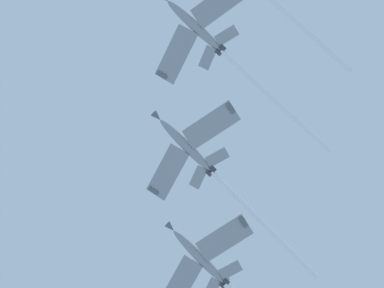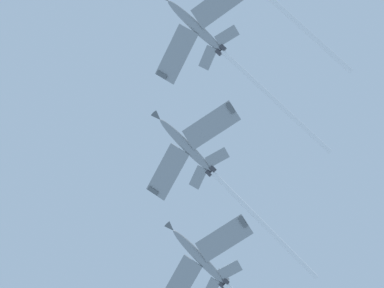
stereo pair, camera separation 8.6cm
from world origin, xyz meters
The scene contains 3 objects.
jet_second centered at (-18.82, -8.20, 98.48)m, with size 19.37×32.77×14.21m.
jet_third centered at (-36.63, -2.64, 93.94)m, with size 19.31×32.51×14.45m.
jet_fourth centered at (-52.81, 8.24, 87.63)m, with size 19.35×33.99×16.05m.
Camera 2 is at (-4.99, -17.00, 1.52)m, focal length 57.86 mm.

